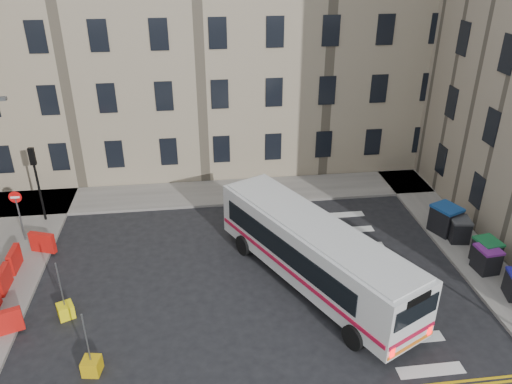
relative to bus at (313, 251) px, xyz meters
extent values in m
plane|color=black|center=(-0.95, 0.58, -1.70)|extent=(120.00, 120.00, 0.00)
cube|color=slate|center=(-6.95, 9.18, -1.63)|extent=(36.00, 3.20, 0.15)
cube|color=slate|center=(8.05, 4.58, -1.63)|extent=(2.40, 26.00, 0.15)
cube|color=gray|center=(-7.95, 16.08, 6.30)|extent=(38.00, 10.50, 16.00)
cylinder|color=black|center=(-12.95, 7.08, 0.05)|extent=(0.12, 0.12, 3.20)
cube|color=black|center=(-12.95, 7.08, 2.10)|extent=(0.28, 0.22, 0.90)
cylinder|color=#595B5E|center=(-13.45, 5.08, -0.35)|extent=(0.08, 0.08, 2.40)
cube|color=red|center=(-13.45, 5.08, 1.15)|extent=(0.60, 0.04, 0.60)
cube|color=red|center=(-13.15, 1.08, -1.05)|extent=(0.25, 1.25, 1.00)
cube|color=red|center=(-13.15, 2.58, -1.05)|extent=(0.25, 1.25, 1.00)
cube|color=red|center=(-12.25, 3.88, -1.05)|extent=(1.26, 0.66, 1.00)
cube|color=red|center=(-12.25, -1.72, -1.05)|extent=(1.26, 0.66, 1.00)
cube|color=silver|center=(0.00, -0.01, 0.02)|extent=(7.08, 10.75, 2.46)
cube|color=black|center=(-1.32, -0.13, 0.21)|extent=(3.96, 7.74, 0.98)
cube|color=black|center=(0.89, 0.99, 0.21)|extent=(3.96, 7.74, 0.98)
cube|color=black|center=(-2.44, 4.82, 0.26)|extent=(1.95, 1.03, 1.08)
cube|color=black|center=(2.45, -4.84, 0.51)|extent=(1.95, 1.03, 0.79)
cube|color=#A60E2C|center=(-1.10, -0.57, -0.57)|extent=(4.84, 9.48, 0.18)
cube|color=#A60E2C|center=(1.11, 0.55, -0.57)|extent=(4.84, 9.48, 0.18)
cube|color=#FF0C0C|center=(1.58, -5.29, -0.82)|extent=(0.22, 0.14, 0.39)
cube|color=#FF0C0C|center=(3.33, -4.40, -0.82)|extent=(0.22, 0.14, 0.39)
cylinder|color=black|center=(-2.74, 2.68, -1.21)|extent=(0.69, 1.00, 0.98)
cylinder|color=black|center=(-0.55, 3.79, -1.21)|extent=(0.69, 1.00, 0.98)
cylinder|color=black|center=(0.64, -3.98, -1.21)|extent=(0.69, 1.00, 0.98)
cylinder|color=black|center=(2.83, -2.87, -1.21)|extent=(0.69, 1.00, 0.98)
cube|color=black|center=(7.95, -0.22, -1.02)|extent=(0.97, 1.10, 1.07)
cube|color=#6F217E|center=(7.95, -0.22, -0.43)|extent=(1.02, 1.15, 0.11)
cube|color=black|center=(8.23, 0.32, -1.00)|extent=(1.06, 1.18, 1.10)
cube|color=#166534|center=(8.23, 0.32, -0.39)|extent=(1.11, 1.23, 0.12)
cube|color=black|center=(7.96, 2.38, -1.01)|extent=(1.04, 1.15, 1.08)
cube|color=#363739|center=(7.96, 2.38, -0.42)|extent=(1.09, 1.21, 0.11)
cube|color=black|center=(7.63, 3.19, -0.90)|extent=(1.49, 1.58, 1.31)
cube|color=navy|center=(7.63, 3.19, -0.17)|extent=(1.56, 1.65, 0.14)
cube|color=yellow|center=(-10.25, -0.89, -1.40)|extent=(0.79, 0.79, 0.60)
cube|color=#C79A0B|center=(-8.74, -4.00, -1.40)|extent=(0.69, 0.69, 0.60)
camera|label=1|loc=(-4.67, -17.34, 11.85)|focal=35.00mm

